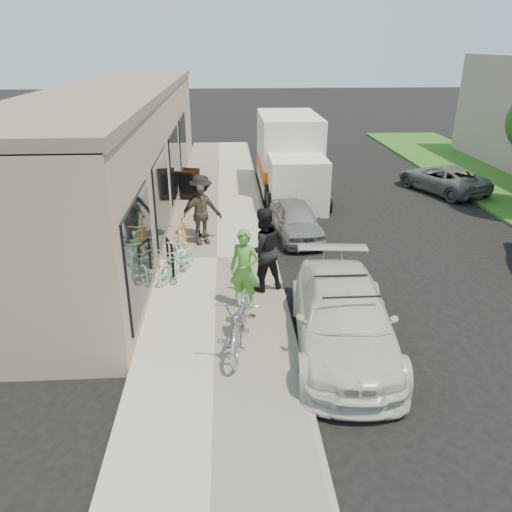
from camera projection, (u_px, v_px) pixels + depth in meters
name	position (u px, v px, depth m)	size (l,w,h in m)	color
ground	(307.00, 315.00, 10.93)	(120.00, 120.00, 0.00)	black
sidewalk	(217.00, 260.00, 13.54)	(3.00, 34.00, 0.15)	#B4ADA2
curb	(274.00, 259.00, 13.63)	(0.12, 34.00, 0.13)	gray
storefront	(122.00, 149.00, 17.12)	(3.60, 20.00, 4.22)	tan
bike_rack	(170.00, 254.00, 12.39)	(0.23, 0.59, 0.86)	black
sandwich_board	(189.00, 184.00, 18.31)	(0.84, 0.84, 1.10)	black
sedan_white	(343.00, 317.00, 9.54)	(2.28, 4.72, 1.36)	silver
sedan_silver	(296.00, 220.00, 15.16)	(1.27, 3.16, 1.08)	gray
moving_truck	(290.00, 159.00, 19.49)	(2.30, 6.01, 2.94)	white
far_car_gray	(442.00, 179.00, 19.78)	(1.77, 3.84, 1.07)	#56585B
tandem_bike	(241.00, 317.00, 9.39)	(0.79, 2.27, 1.19)	#B1B1B3
woman_rider	(244.00, 269.00, 10.65)	(0.65, 0.43, 1.78)	green
man_standing	(262.00, 249.00, 11.40)	(0.96, 0.75, 1.98)	black
cruiser_bike_a	(179.00, 254.00, 12.44)	(0.47, 1.67, 1.00)	#9CE9CF
cruiser_bike_b	(177.00, 261.00, 12.25)	(0.55, 1.59, 0.83)	#9CE9CF
cruiser_bike_c	(182.00, 237.00, 13.36)	(0.51, 1.82, 1.09)	gold
bystander_a	(202.00, 206.00, 14.62)	(1.21, 0.69, 1.87)	black
bystander_b	(200.00, 215.00, 14.15)	(1.01, 0.42, 1.72)	brown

